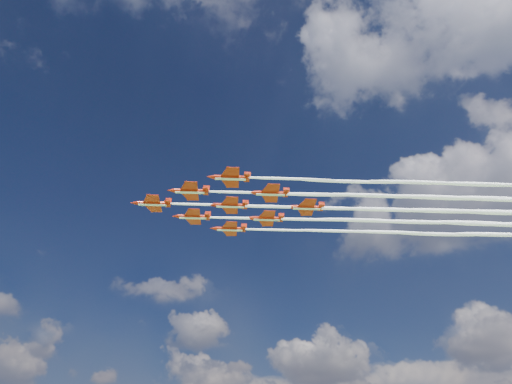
% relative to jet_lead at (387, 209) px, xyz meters
% --- Properties ---
extents(jet_lead, '(110.19, 94.32, 2.87)m').
position_rel_jet_lead_xyz_m(jet_lead, '(0.00, 0.00, 0.00)').
color(jet_lead, '#A71C09').
extents(jet_row2_port, '(110.19, 94.32, 2.87)m').
position_rel_jet_lead_xyz_m(jet_row2_port, '(13.20, 1.57, 0.00)').
color(jet_row2_port, '#A71C09').
extents(jet_row2_starb, '(110.19, 94.32, 2.87)m').
position_rel_jet_lead_xyz_m(jet_row2_starb, '(3.63, 12.79, 0.00)').
color(jet_row2_starb, '#A71C09').
extents(jet_row3_port, '(110.19, 94.32, 2.87)m').
position_rel_jet_lead_xyz_m(jet_row3_port, '(26.41, 3.15, 0.00)').
color(jet_row3_port, '#A71C09').
extents(jet_row3_centre, '(110.19, 94.32, 2.87)m').
position_rel_jet_lead_xyz_m(jet_row3_centre, '(16.84, 14.36, 0.00)').
color(jet_row3_centre, '#A71C09').
extents(jet_row3_starb, '(110.19, 94.32, 2.87)m').
position_rel_jet_lead_xyz_m(jet_row3_starb, '(7.27, 25.58, 0.00)').
color(jet_row3_starb, '#A71C09').
extents(jet_row4_port, '(110.19, 94.32, 2.87)m').
position_rel_jet_lead_xyz_m(jet_row4_port, '(30.04, 15.94, 0.00)').
color(jet_row4_port, '#A71C09').
extents(jet_row4_starb, '(110.19, 94.32, 2.87)m').
position_rel_jet_lead_xyz_m(jet_row4_starb, '(20.47, 27.16, 0.00)').
color(jet_row4_starb, '#A71C09').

